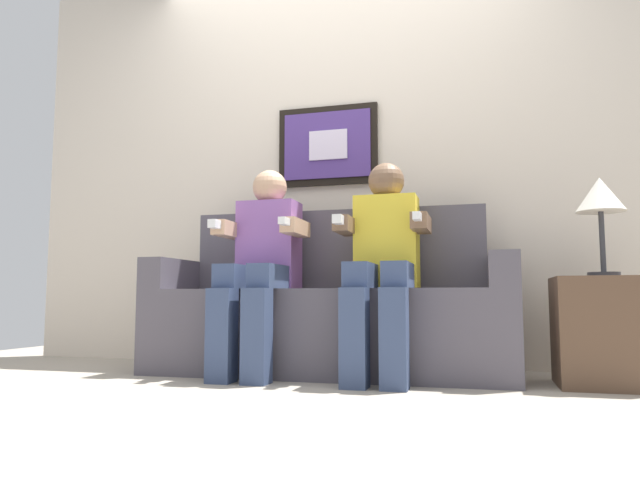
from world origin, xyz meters
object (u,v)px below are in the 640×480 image
person_on_right (383,257)px  table_lamp (600,199)px  couch (329,315)px  person_on_left (261,259)px  side_table_right (601,331)px

person_on_right → table_lamp: (1.01, 0.03, 0.25)m
couch → person_on_right: size_ratio=1.74×
table_lamp → person_on_right: bearing=-178.3°
person_on_left → person_on_right: 0.65m
person_on_right → side_table_right: 1.06m
couch → person_on_left: size_ratio=1.74×
person_on_left → side_table_right: (1.64, 0.06, -0.36)m
couch → table_lamp: size_ratio=4.21×
side_table_right → table_lamp: 0.61m
couch → person_on_left: 0.47m
person_on_right → table_lamp: size_ratio=2.41×
person_on_right → table_lamp: bearing=1.7°
person_on_right → side_table_right: bearing=3.5°
table_lamp → couch: bearing=174.1°
couch → side_table_right: (1.32, -0.11, -0.06)m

